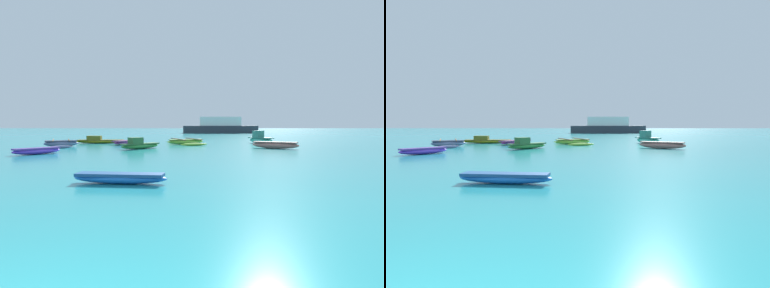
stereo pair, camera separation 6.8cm
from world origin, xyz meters
TOP-DOWN VIEW (x-y plane):
  - moored_boat_0 at (-3.62, 24.86)m, footprint 2.28×3.27m
  - moored_boat_1 at (6.92, 26.10)m, footprint 2.01×2.48m
  - moored_boat_2 at (-2.04, 20.11)m, footprint 2.53×2.56m
  - moored_boat_3 at (-6.86, 16.20)m, footprint 2.15×2.34m
  - moored_boat_4 at (-6.27, 26.28)m, footprint 4.04×1.04m
  - moored_boat_5 at (-0.60, 7.36)m, footprint 2.62×0.83m
  - moored_boat_6 at (6.71, 20.23)m, footprint 2.91×1.94m
  - moored_boat_7 at (0.84, 25.02)m, footprint 3.31×4.54m
  - moored_boat_8 at (-7.83, 22.11)m, footprint 2.51×3.75m
  - distant_ferry at (6.14, 56.60)m, footprint 12.56×2.76m

SIDE VIEW (x-z plane):
  - moored_boat_5 at x=-0.60m, z-range 0.02..0.30m
  - moored_boat_0 at x=-3.62m, z-range 0.02..0.35m
  - moored_boat_3 at x=-6.86m, z-range 0.02..0.36m
  - moored_boat_7 at x=0.84m, z-range -0.02..0.43m
  - moored_boat_4 at x=-6.27m, z-range -0.09..0.53m
  - moored_boat_8 at x=-7.83m, z-range -0.01..0.49m
  - moored_boat_6 at x=6.71m, z-range 0.03..0.48m
  - moored_boat_2 at x=-2.04m, z-range -0.11..0.63m
  - moored_boat_1 at x=6.92m, z-range -0.15..0.89m
  - distant_ferry at x=6.14m, z-range -0.26..2.51m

